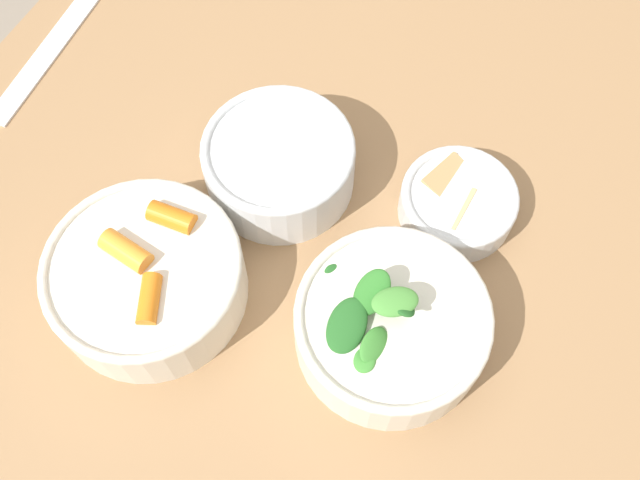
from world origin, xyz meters
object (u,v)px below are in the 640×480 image
object	(u,v)px
bowl_greens	(390,325)
bowl_beans_hotdog	(279,165)
bowl_cookies	(457,202)
ruler	(54,45)
bowl_carrots	(146,278)

from	to	relation	value
bowl_greens	bowl_beans_hotdog	distance (m)	0.22
bowl_cookies	bowl_beans_hotdog	bearing A→B (deg)	104.62
bowl_greens	ruler	distance (m)	0.55
bowl_carrots	ruler	world-z (taller)	bowl_carrots
bowl_carrots	bowl_beans_hotdog	world-z (taller)	bowl_carrots
ruler	bowl_carrots	bearing A→B (deg)	-127.85
bowl_carrots	bowl_beans_hotdog	distance (m)	0.19
bowl_cookies	bowl_greens	bearing A→B (deg)	177.70
bowl_carrots	ruler	distance (m)	0.37
bowl_cookies	ruler	distance (m)	0.54
bowl_beans_hotdog	ruler	world-z (taller)	bowl_beans_hotdog
bowl_carrots	bowl_greens	bearing A→B (deg)	-75.13
bowl_carrots	bowl_cookies	bearing A→B (deg)	-46.98
bowl_carrots	bowl_beans_hotdog	bearing A→B (deg)	-17.13
bowl_beans_hotdog	ruler	bearing A→B (deg)	82.12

